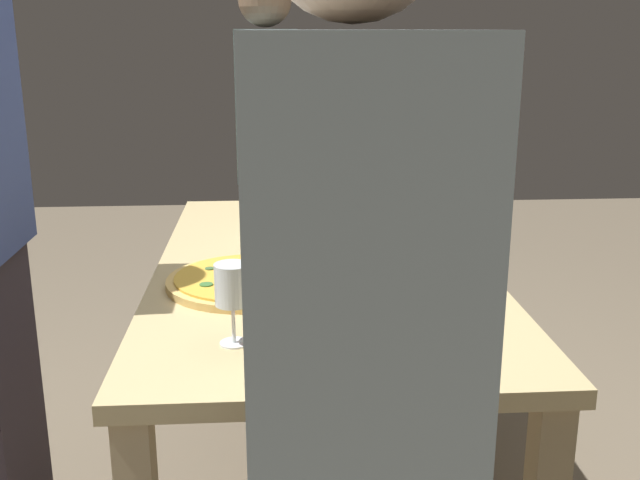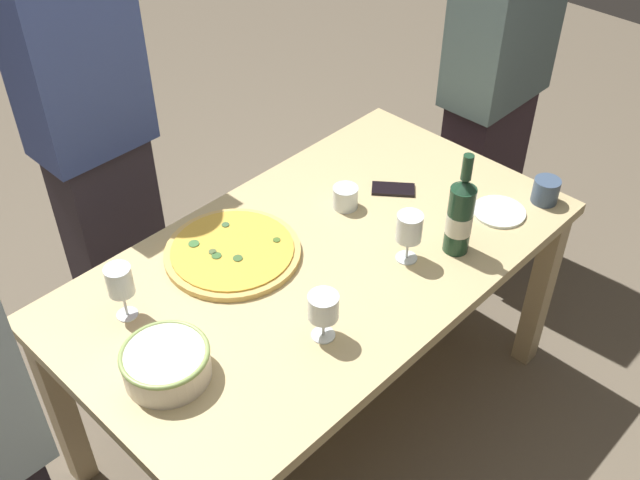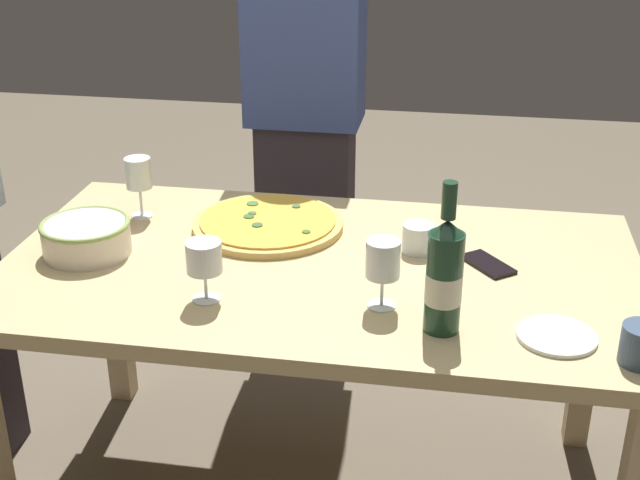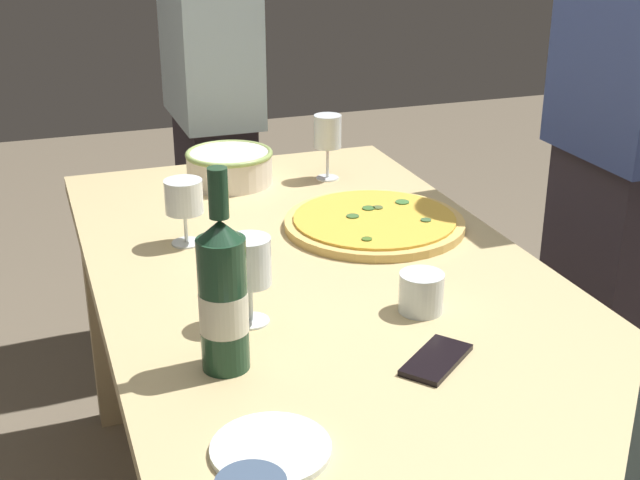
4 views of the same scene
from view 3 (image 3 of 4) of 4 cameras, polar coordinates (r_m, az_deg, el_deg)
The scene contains 11 objects.
dining_table at distance 2.20m, azimuth 0.00°, elevation -3.74°, with size 1.60×0.90×0.75m.
pizza at distance 2.36m, azimuth -3.47°, elevation 1.09°, with size 0.41×0.41×0.03m.
serving_bowl at distance 2.28m, azimuth -15.23°, elevation 0.26°, with size 0.23×0.23×0.09m.
wine_bottle at distance 1.83m, azimuth 8.24°, elevation -2.33°, with size 0.08×0.08×0.34m.
wine_glass_near_pizza at distance 2.45m, azimuth -11.93°, elevation 4.17°, with size 0.07×0.07×0.17m.
wine_glass_by_bottle at distance 1.92m, azimuth 4.19°, elevation -1.37°, with size 0.08×0.08×0.16m.
wine_glass_far_left at distance 1.96m, azimuth -7.69°, elevation -1.23°, with size 0.08×0.08×0.15m.
cup_amber at distance 2.22m, azimuth 6.53°, elevation 0.13°, with size 0.08×0.08×0.08m, color white.
side_plate at distance 1.91m, azimuth 15.41°, elevation -6.16°, with size 0.17×0.17×0.01m, color white.
cell_phone at distance 2.19m, azimuth 11.05°, elevation -1.58°, with size 0.07×0.14×0.01m, color black.
person_host at distance 2.96m, azimuth -0.98°, elevation 8.54°, with size 0.38×0.24×1.72m.
Camera 3 is at (0.33, -1.91, 1.70)m, focal length 48.29 mm.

